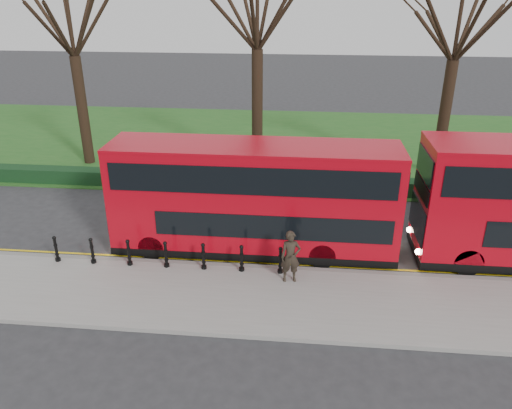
# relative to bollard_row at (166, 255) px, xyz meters

# --- Properties ---
(ground) EXTENTS (120.00, 120.00, 0.00)m
(ground) POSITION_rel_bollard_row_xyz_m (0.28, 1.35, -0.65)
(ground) COLOR #28282B
(ground) RESTS_ON ground
(pavement) EXTENTS (60.00, 4.00, 0.15)m
(pavement) POSITION_rel_bollard_row_xyz_m (0.28, -1.65, -0.58)
(pavement) COLOR gray
(pavement) RESTS_ON ground
(kerb) EXTENTS (60.00, 0.25, 0.16)m
(kerb) POSITION_rel_bollard_row_xyz_m (0.28, 0.35, -0.58)
(kerb) COLOR slate
(kerb) RESTS_ON ground
(grass_verge) EXTENTS (60.00, 18.00, 0.06)m
(grass_verge) POSITION_rel_bollard_row_xyz_m (0.28, 16.35, -0.62)
(grass_verge) COLOR #1E531B
(grass_verge) RESTS_ON ground
(hedge) EXTENTS (60.00, 0.90, 0.80)m
(hedge) POSITION_rel_bollard_row_xyz_m (0.28, 8.15, -0.25)
(hedge) COLOR black
(hedge) RESTS_ON ground
(yellow_line_outer) EXTENTS (60.00, 0.10, 0.01)m
(yellow_line_outer) POSITION_rel_bollard_row_xyz_m (0.28, 0.65, -0.64)
(yellow_line_outer) COLOR yellow
(yellow_line_outer) RESTS_ON ground
(yellow_line_inner) EXTENTS (60.00, 0.10, 0.01)m
(yellow_line_inner) POSITION_rel_bollard_row_xyz_m (0.28, 0.85, -0.64)
(yellow_line_inner) COLOR yellow
(yellow_line_inner) RESTS_ON ground
(tree_left) EXTENTS (7.18, 7.18, 11.22)m
(tree_left) POSITION_rel_bollard_row_xyz_m (-7.72, 11.35, 7.50)
(tree_left) COLOR black
(tree_left) RESTS_ON ground
(tree_mid) EXTENTS (7.72, 7.72, 12.07)m
(tree_mid) POSITION_rel_bollard_row_xyz_m (2.28, 11.35, 8.13)
(tree_mid) COLOR black
(tree_mid) RESTS_ON ground
(tree_right) EXTENTS (7.24, 7.24, 11.30)m
(tree_right) POSITION_rel_bollard_row_xyz_m (12.28, 11.35, 7.57)
(tree_right) COLOR black
(tree_right) RESTS_ON ground
(bollard_row) EXTENTS (8.61, 0.15, 1.00)m
(bollard_row) POSITION_rel_bollard_row_xyz_m (0.00, 0.00, 0.00)
(bollard_row) COLOR black
(bollard_row) RESTS_ON pavement
(bus_lead) EXTENTS (10.97, 2.52, 4.36)m
(bus_lead) POSITION_rel_bollard_row_xyz_m (3.07, 1.90, 1.55)
(bus_lead) COLOR #A90513
(bus_lead) RESTS_ON ground
(pedestrian) EXTENTS (0.77, 0.57, 1.92)m
(pedestrian) POSITION_rel_bollard_row_xyz_m (4.60, -0.48, 0.46)
(pedestrian) COLOR black
(pedestrian) RESTS_ON pavement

